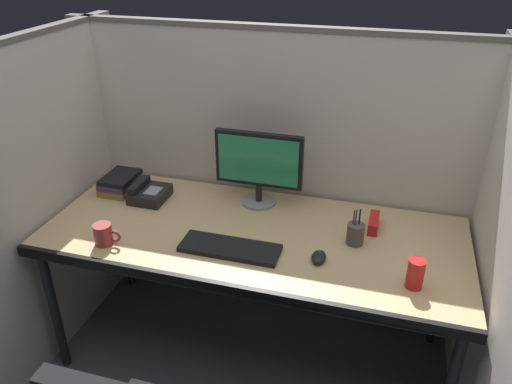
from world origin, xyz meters
name	(u,v)px	position (x,y,z in m)	size (l,w,h in m)	color
cubicle_partition_rear	(277,180)	(0.00, 0.74, 0.79)	(2.21, 0.06, 1.57)	beige
cubicle_partition_left	(49,203)	(-0.99, 0.20, 0.79)	(0.06, 1.41, 1.57)	beige
cubicle_partition_right	(494,274)	(0.99, 0.20, 0.79)	(0.06, 1.41, 1.57)	beige
desk	(252,242)	(0.00, 0.29, 0.69)	(1.90, 0.80, 0.74)	tan
monitor_center	(259,164)	(-0.05, 0.57, 0.96)	(0.43, 0.17, 0.37)	gray
keyboard_main	(230,248)	(-0.05, 0.13, 0.75)	(0.43, 0.15, 0.02)	black
computer_mouse	(319,257)	(0.32, 0.17, 0.76)	(0.06, 0.10, 0.04)	black
red_stapler	(374,223)	(0.52, 0.48, 0.77)	(0.04, 0.15, 0.06)	red
book_stack	(120,183)	(-0.78, 0.50, 0.78)	(0.16, 0.21, 0.09)	olive
soda_can	(415,274)	(0.70, 0.10, 0.80)	(0.07, 0.07, 0.12)	red
pen_cup	(355,234)	(0.45, 0.34, 0.79)	(0.08, 0.08, 0.17)	#4C4742
desk_phone	(149,193)	(-0.59, 0.45, 0.77)	(0.17, 0.19, 0.09)	black
coffee_mug	(104,234)	(-0.59, 0.03, 0.79)	(0.13, 0.08, 0.09)	#993333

